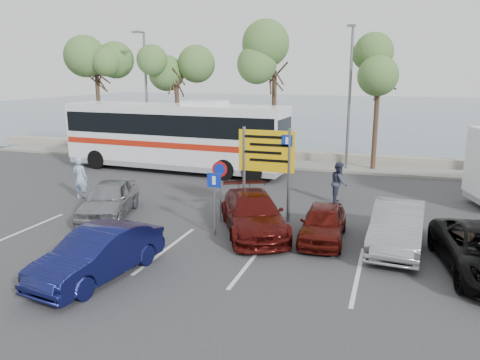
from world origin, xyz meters
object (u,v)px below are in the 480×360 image
(coach_bus_left, at_px, (175,138))
(car_blue, at_px, (98,254))
(street_lamp_left, at_px, (146,89))
(direction_sign, at_px, (266,158))
(car_silver_a, at_px, (109,199))
(car_red, at_px, (323,223))
(car_silver_b, at_px, (397,227))
(pedestrian_far, at_px, (339,182))
(pedestrian_near, at_px, (80,178))
(car_maroon, at_px, (253,214))
(street_lamp_right, at_px, (350,91))

(coach_bus_left, bearing_deg, car_blue, -72.18)
(street_lamp_left, relative_size, direction_sign, 2.23)
(car_silver_a, bearing_deg, street_lamp_left, 94.88)
(car_red, bearing_deg, car_silver_a, 177.14)
(car_silver_a, bearing_deg, coach_bus_left, 81.76)
(coach_bus_left, height_order, car_silver_a, coach_bus_left)
(car_silver_a, relative_size, car_silver_b, 0.95)
(street_lamp_left, relative_size, car_silver_a, 1.89)
(coach_bus_left, xyz_separation_m, car_blue, (4.50, -14.00, -1.21))
(coach_bus_left, xyz_separation_m, car_silver_b, (12.40, -9.00, -1.17))
(direction_sign, xyz_separation_m, pedestrian_far, (2.42, 3.30, -1.52))
(pedestrian_near, relative_size, pedestrian_far, 1.05)
(coach_bus_left, bearing_deg, direction_sign, -44.22)
(pedestrian_far, bearing_deg, direction_sign, 135.22)
(direction_sign, bearing_deg, car_maroon, -90.14)
(car_red, distance_m, pedestrian_near, 11.49)
(car_silver_b, relative_size, pedestrian_far, 2.46)
(direction_sign, distance_m, pedestrian_near, 8.94)
(street_lamp_left, bearing_deg, coach_bus_left, -40.78)
(street_lamp_left, bearing_deg, street_lamp_right, 0.00)
(street_lamp_right, relative_size, car_silver_b, 1.79)
(street_lamp_left, xyz_separation_m, car_silver_a, (5.00, -12.02, -3.88))
(street_lamp_right, xyz_separation_m, car_blue, (-5.00, -17.02, -3.90))
(car_blue, bearing_deg, coach_bus_left, 116.43)
(car_silver_a, height_order, pedestrian_near, pedestrian_near)
(street_lamp_left, xyz_separation_m, car_maroon, (11.00, -12.02, -3.89))
(car_silver_b, bearing_deg, direction_sign, 164.35)
(direction_sign, height_order, car_silver_b, direction_sign)
(car_maroon, xyz_separation_m, car_silver_b, (4.90, 0.00, 0.03))
(car_maroon, bearing_deg, coach_bus_left, 103.44)
(direction_sign, distance_m, car_red, 3.52)
(street_lamp_left, relative_size, car_red, 2.22)
(car_silver_b, xyz_separation_m, pedestrian_far, (-2.48, 5.00, 0.17))
(street_lamp_right, distance_m, car_blue, 18.16)
(car_blue, bearing_deg, car_silver_a, 129.58)
(direction_sign, bearing_deg, coach_bus_left, 135.78)
(street_lamp_left, xyz_separation_m, car_blue, (8.00, -17.02, -3.90))
(car_silver_a, distance_m, car_maroon, 6.00)
(pedestrian_far, bearing_deg, coach_bus_left, 59.46)
(car_red, xyz_separation_m, pedestrian_far, (-0.08, 5.00, 0.30))
(street_lamp_left, distance_m, pedestrian_far, 15.59)
(car_silver_a, xyz_separation_m, car_maroon, (6.00, -0.00, -0.02))
(direction_sign, height_order, pedestrian_near, direction_sign)
(car_red, height_order, pedestrian_near, pedestrian_near)
(coach_bus_left, relative_size, car_red, 3.69)
(street_lamp_left, relative_size, coach_bus_left, 0.60)
(car_blue, bearing_deg, pedestrian_near, 138.45)
(street_lamp_left, distance_m, car_silver_a, 13.58)
(car_maroon, relative_size, pedestrian_far, 2.68)
(car_silver_a, xyz_separation_m, car_red, (8.50, 0.00, -0.11))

